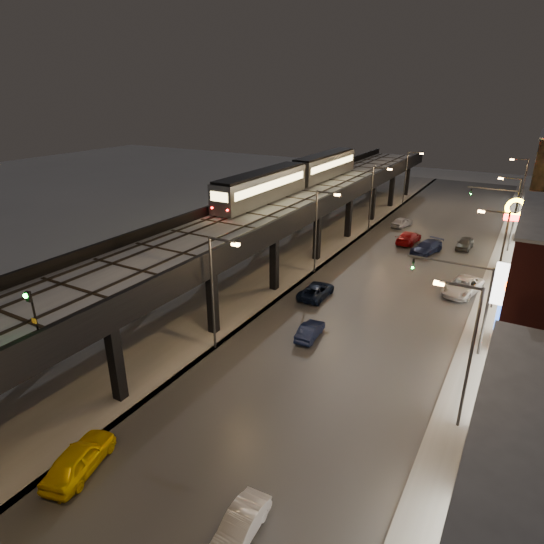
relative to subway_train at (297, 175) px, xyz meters
The scene contains 32 objects.
ground 43.57m from the subway_train, 78.54° to the right, with size 220.00×220.00×0.00m, color silver.
road_surface 19.29m from the subway_train, 23.38° to the right, with size 17.00×120.00×0.06m, color #46474D.
sidewalk_right 28.13m from the subway_train, 14.90° to the right, with size 4.00×120.00×0.14m, color #9FA1A8.
under_viaduct_pavement 11.06m from the subway_train, 70.13° to the right, with size 11.00×120.00×0.06m, color #9FA1A8.
elevated_viaduct 10.72m from the subway_train, 76.06° to the right, with size 9.00×100.00×6.30m.
viaduct_trackbed 10.43m from the subway_train, 75.94° to the right, with size 8.40×100.00×0.32m.
viaduct_parapet_streetside 12.14m from the subway_train, 55.37° to the right, with size 0.30×100.00×1.10m, color black.
viaduct_parapet_far 10.19m from the subway_train, 100.57° to the right, with size 0.30×100.00×1.10m, color black.
streetlight_left_1 30.18m from the subway_train, 74.40° to the right, with size 2.57×0.28×9.00m.
streetlight_right_1 38.50m from the subway_train, 48.90° to the right, with size 2.56×0.28×9.00m.
streetlight_left_2 13.92m from the subway_train, 53.52° to the right, with size 2.57×0.28×9.00m.
streetlight_right_2 27.66m from the subway_train, 23.40° to the right, with size 2.56×0.28×9.00m.
streetlight_left_3 11.16m from the subway_train, 41.26° to the left, with size 2.57×0.28×9.00m.
streetlight_right_3 26.38m from the subway_train, 15.68° to the left, with size 2.56×0.28×9.00m.
streetlight_left_4 26.52m from the subway_train, 72.16° to the left, with size 2.57×0.28×9.00m.
streetlight_right_4 35.70m from the subway_train, 44.83° to the left, with size 2.56×0.28×9.00m.
traffic_light_rig_a 31.68m from the subway_train, 39.30° to the right, with size 6.10×0.34×7.00m.
traffic_light_rig_b 26.61m from the subway_train, 22.50° to the left, with size 6.10×0.34×7.00m.
subway_train is the anchor object (origin of this frame).
rail_signal 42.00m from the subway_train, 81.23° to the right, with size 0.32×0.42×2.79m.
car_taxi 43.84m from the subway_train, 77.96° to the right, with size 1.82×4.53×1.54m, color #F3C800.
car_near_white 28.50m from the subway_train, 60.60° to the right, with size 1.30×3.73×1.23m, color #0C1538.
car_mid_silver 21.24m from the subway_train, 57.39° to the right, with size 2.23×4.83×1.34m, color black.
car_mid_dark 16.52m from the subway_train, 16.74° to the left, with size 2.14×5.26×1.53m, color maroon.
car_far_white 17.72m from the subway_train, 45.07° to the left, with size 1.65×4.09×1.40m, color silver.
car_onc_silver 45.78m from the subway_train, 66.05° to the right, with size 1.30×3.73×1.23m, color silver.
car_onc_dark 25.47m from the subway_train, 21.44° to the right, with size 2.53×5.49×1.52m, color silver.
car_onc_white 18.63m from the subway_train, ahead, with size 2.09×5.15×1.49m, color #19214A.
car_onc_red 22.77m from the subway_train, 14.95° to the left, with size 1.63×4.05×1.38m, color #3B3C3E.
sign_mcdonalds 28.51m from the subway_train, 21.62° to the right, with size 3.02×0.64×10.15m.
sign_citgo 39.64m from the subway_train, 47.06° to the right, with size 2.21×0.39×10.48m.
sign_carwash 36.40m from the subway_train, 41.93° to the right, with size 1.53×0.35×7.92m.
Camera 1 is at (18.21, -11.08, 18.53)m, focal length 30.00 mm.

